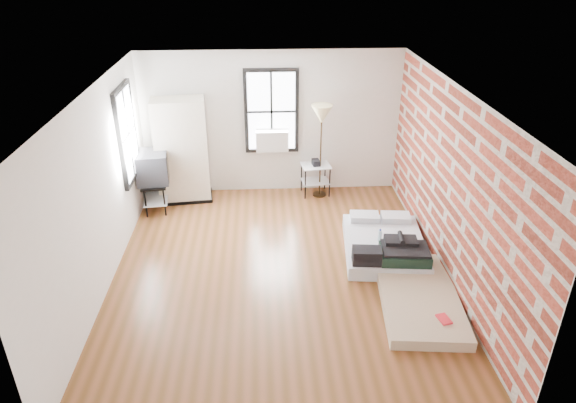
{
  "coord_description": "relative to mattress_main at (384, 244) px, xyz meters",
  "views": [
    {
      "loc": [
        -0.21,
        -6.55,
        4.53
      ],
      "look_at": [
        0.17,
        0.3,
        1.06
      ],
      "focal_mm": 32.0,
      "sensor_mm": 36.0,
      "label": 1
    }
  ],
  "objects": [
    {
      "name": "ground",
      "position": [
        -1.74,
        -0.47,
        -0.15
      ],
      "size": [
        6.0,
        6.0,
        0.0
      ],
      "primitive_type": "plane",
      "color": "#573517",
      "rests_on": "ground"
    },
    {
      "name": "room_shell",
      "position": [
        -1.51,
        -0.11,
        1.59
      ],
      "size": [
        5.02,
        6.02,
        2.8
      ],
      "color": "silver",
      "rests_on": "ground"
    },
    {
      "name": "mattress_main",
      "position": [
        0.0,
        0.0,
        0.0
      ],
      "size": [
        1.42,
        1.82,
        0.55
      ],
      "rotation": [
        0.0,
        0.0,
        -0.1
      ],
      "color": "white",
      "rests_on": "ground"
    },
    {
      "name": "mattress_bare",
      "position": [
        0.2,
        -1.13,
        -0.02
      ],
      "size": [
        1.25,
        2.1,
        0.43
      ],
      "rotation": [
        0.0,
        0.0,
        -0.1
      ],
      "color": "#C0AA8B",
      "rests_on": "ground"
    },
    {
      "name": "wardrobe",
      "position": [
        -3.47,
        2.18,
        0.85
      ],
      "size": [
        1.08,
        0.7,
        2.01
      ],
      "rotation": [
        0.0,
        0.0,
        0.11
      ],
      "color": "black",
      "rests_on": "ground"
    },
    {
      "name": "side_table",
      "position": [
        -0.89,
        2.25,
        0.35
      ],
      "size": [
        0.61,
        0.51,
        0.73
      ],
      "rotation": [
        0.0,
        0.0,
        0.13
      ],
      "color": "black",
      "rests_on": "ground"
    },
    {
      "name": "floor_lamp",
      "position": [
        -0.81,
        2.18,
        1.44
      ],
      "size": [
        0.4,
        0.4,
        1.85
      ],
      "color": "black",
      "rests_on": "ground"
    },
    {
      "name": "tv_stand",
      "position": [
        -3.96,
        1.79,
        0.67
      ],
      "size": [
        0.64,
        0.85,
        1.13
      ],
      "rotation": [
        0.0,
        0.0,
        0.12
      ],
      "color": "black",
      "rests_on": "ground"
    }
  ]
}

